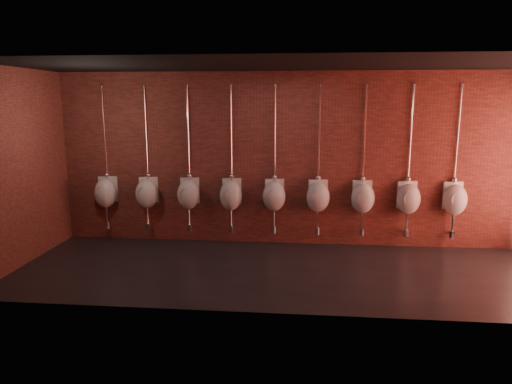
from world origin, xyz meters
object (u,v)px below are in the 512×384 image
urinal_0 (106,192)px  urinal_7 (408,198)px  urinal_6 (363,197)px  urinal_8 (455,199)px  urinal_5 (318,196)px  urinal_4 (274,196)px  urinal_1 (147,193)px  urinal_2 (188,194)px  urinal_3 (231,195)px

urinal_0 → urinal_7: size_ratio=1.00×
urinal_6 → urinal_7: (0.81, 0.00, 0.00)m
urinal_0 → urinal_8: 6.47m
urinal_5 → urinal_6: same height
urinal_4 → urinal_7: size_ratio=1.00×
urinal_6 → urinal_7: size_ratio=1.00×
urinal_5 → urinal_6: (0.81, 0.00, 0.00)m
urinal_1 → urinal_7: bearing=0.0°
urinal_8 → urinal_0: bearing=180.0°
urinal_7 → urinal_8: 0.81m
urinal_1 → urinal_7: 4.85m
urinal_1 → urinal_2: bearing=0.0°
urinal_5 → urinal_8: size_ratio=1.00×
urinal_0 → urinal_1: size_ratio=1.00×
urinal_4 → urinal_5: size_ratio=1.00×
urinal_2 → urinal_5: 2.43m
urinal_0 → urinal_3: bearing=0.0°
urinal_0 → urinal_3: (2.43, 0.00, 0.00)m
urinal_3 → urinal_5: bearing=0.0°
urinal_6 → urinal_3: bearing=180.0°
urinal_6 → urinal_8: bearing=0.0°
urinal_1 → urinal_8: size_ratio=1.00×
urinal_5 → urinal_1: bearing=180.0°
urinal_3 → urinal_8: 4.04m
urinal_3 → urinal_8: size_ratio=1.00×
urinal_0 → urinal_1: (0.81, 0.00, 0.00)m
urinal_2 → urinal_3: same height
urinal_0 → urinal_1: bearing=0.0°
urinal_1 → urinal_7: same height
urinal_1 → urinal_7: (4.85, 0.00, 0.00)m
urinal_1 → urinal_5: same height
urinal_3 → urinal_4: same height
urinal_1 → urinal_4: size_ratio=1.00×
urinal_8 → urinal_4: bearing=180.0°
urinal_1 → urinal_3: (1.62, 0.00, 0.00)m
urinal_2 → urinal_6: bearing=0.0°
urinal_6 → urinal_7: bearing=0.0°
urinal_5 → urinal_6: bearing=0.0°
urinal_2 → urinal_6: 3.23m
urinal_5 → urinal_0: bearing=180.0°
urinal_7 → urinal_0: bearing=180.0°
urinal_0 → urinal_7: same height
urinal_1 → urinal_3: 1.62m
urinal_6 → urinal_0: bearing=180.0°
urinal_3 → urinal_4: size_ratio=1.00×
urinal_0 → urinal_6: (4.85, 0.00, 0.00)m
urinal_2 → urinal_5: same height
urinal_3 → urinal_7: 3.23m
urinal_2 → urinal_5: size_ratio=1.00×
urinal_2 → urinal_4: same height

